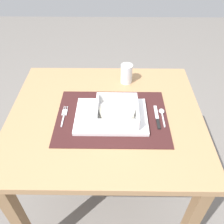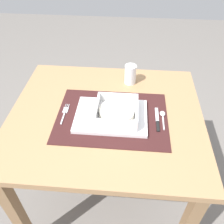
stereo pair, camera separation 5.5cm
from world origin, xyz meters
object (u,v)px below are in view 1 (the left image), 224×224
object	(u,v)px
dining_table	(106,130)
porridge_bowl	(117,112)
butter_knife	(157,118)
spoon	(162,113)
drinking_glass	(126,75)
fork	(64,114)

from	to	relation	value
dining_table	porridge_bowl	distance (m)	0.16
dining_table	butter_knife	world-z (taller)	butter_knife
porridge_bowl	dining_table	bearing A→B (deg)	144.98
porridge_bowl	spoon	xyz separation A→B (m)	(0.20, 0.03, -0.03)
spoon	drinking_glass	size ratio (longest dim) A/B	1.13
spoon	drinking_glass	xyz separation A→B (m)	(-0.15, 0.25, 0.04)
fork	spoon	bearing A→B (deg)	0.33
spoon	porridge_bowl	bearing A→B (deg)	-169.74
drinking_glass	porridge_bowl	bearing A→B (deg)	-99.99
porridge_bowl	spoon	bearing A→B (deg)	9.83
dining_table	spoon	size ratio (longest dim) A/B	7.66
fork	porridge_bowl	bearing A→B (deg)	-6.88
spoon	butter_knife	xyz separation A→B (m)	(-0.02, -0.03, -0.00)
fork	spoon	xyz separation A→B (m)	(0.43, 0.01, 0.00)
butter_knife	drinking_glass	bearing A→B (deg)	110.01
fork	spoon	size ratio (longest dim) A/B	1.16
spoon	drinking_glass	distance (m)	0.29
fork	spoon	distance (m)	0.43
dining_table	butter_knife	bearing A→B (deg)	-8.48
porridge_bowl	spoon	size ratio (longest dim) A/B	1.58
dining_table	spoon	world-z (taller)	spoon
butter_knife	drinking_glass	distance (m)	0.31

